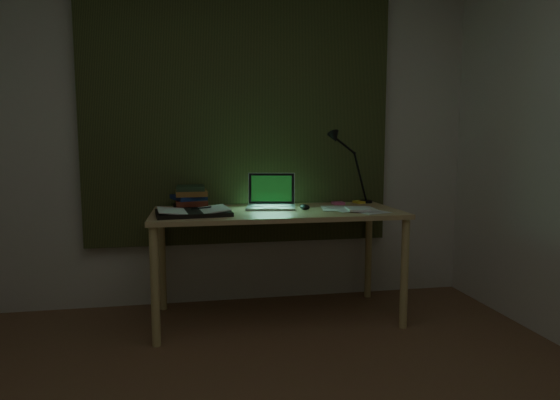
# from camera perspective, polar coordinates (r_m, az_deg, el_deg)

# --- Properties ---
(wall_back) EXTENTS (3.50, 0.00, 2.50)m
(wall_back) POSITION_cam_1_polar(r_m,az_deg,el_deg) (3.46, -4.96, 8.07)
(wall_back) COLOR silver
(wall_back) RESTS_ON ground
(curtain) EXTENTS (2.20, 0.06, 2.00)m
(curtain) POSITION_cam_1_polar(r_m,az_deg,el_deg) (3.43, -4.93, 11.43)
(curtain) COLOR #30381C
(curtain) RESTS_ON wall_back
(desk) EXTENTS (1.62, 0.71, 0.74)m
(desk) POSITION_cam_1_polar(r_m,az_deg,el_deg) (3.16, -0.39, -7.90)
(desk) COLOR tan
(desk) RESTS_ON floor
(laptop) EXTENTS (0.39, 0.43, 0.24)m
(laptop) POSITION_cam_1_polar(r_m,az_deg,el_deg) (3.16, -1.11, 1.07)
(laptop) COLOR silver
(laptop) RESTS_ON desk
(open_textbook) EXTENTS (0.48, 0.37, 0.04)m
(open_textbook) POSITION_cam_1_polar(r_m,az_deg,el_deg) (2.94, -10.53, -1.41)
(open_textbook) COLOR silver
(open_textbook) RESTS_ON desk
(book_stack) EXTENTS (0.24, 0.27, 0.16)m
(book_stack) POSITION_cam_1_polar(r_m,az_deg,el_deg) (3.21, -10.94, 0.38)
(book_stack) COLOR silver
(book_stack) RESTS_ON desk
(loose_papers) EXTENTS (0.33, 0.34, 0.02)m
(loose_papers) POSITION_cam_1_polar(r_m,az_deg,el_deg) (3.11, 8.51, -1.10)
(loose_papers) COLOR silver
(loose_papers) RESTS_ON desk
(mouse) EXTENTS (0.07, 0.10, 0.04)m
(mouse) POSITION_cam_1_polar(r_m,az_deg,el_deg) (3.12, 3.04, -0.86)
(mouse) COLOR black
(mouse) RESTS_ON desk
(sticky_yellow) EXTENTS (0.10, 0.10, 0.02)m
(sticky_yellow) POSITION_cam_1_polar(r_m,az_deg,el_deg) (3.52, 9.70, -0.23)
(sticky_yellow) COLOR yellow
(sticky_yellow) RESTS_ON desk
(sticky_pink) EXTENTS (0.08, 0.08, 0.02)m
(sticky_pink) POSITION_cam_1_polar(r_m,az_deg,el_deg) (3.42, 7.10, -0.39)
(sticky_pink) COLOR #EE5C98
(sticky_pink) RESTS_ON desk
(desk_lamp) EXTENTS (0.36, 0.30, 0.50)m
(desk_lamp) POSITION_cam_1_polar(r_m,az_deg,el_deg) (3.53, 10.52, 3.71)
(desk_lamp) COLOR black
(desk_lamp) RESTS_ON desk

